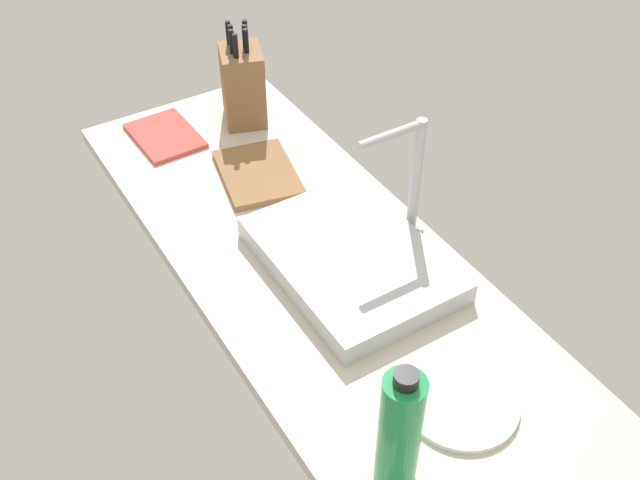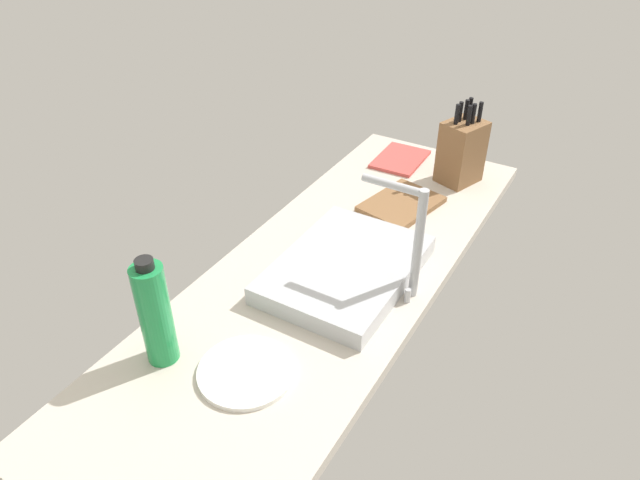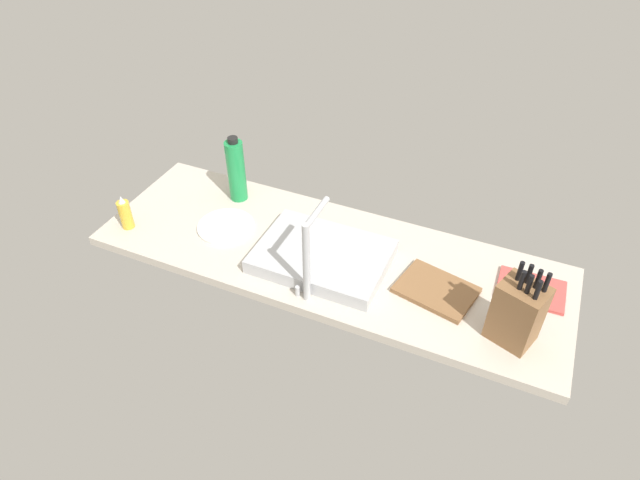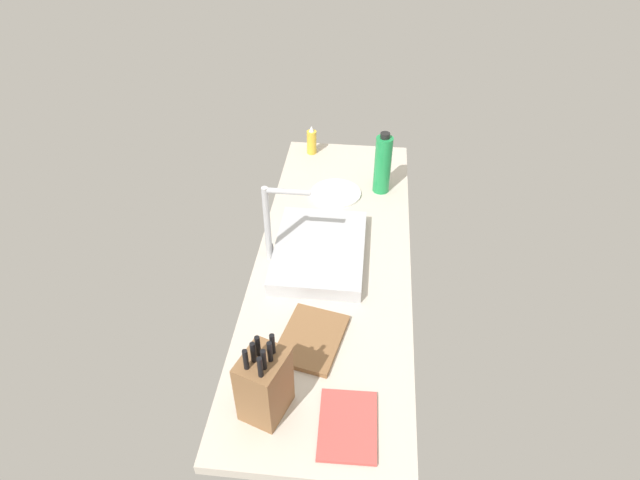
# 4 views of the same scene
# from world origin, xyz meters

# --- Properties ---
(countertop_slab) EXTENTS (1.72, 0.58, 0.04)m
(countertop_slab) POSITION_xyz_m (0.00, 0.00, 0.02)
(countertop_slab) COLOR beige
(countertop_slab) RESTS_ON ground
(sink_basin) EXTENTS (0.46, 0.33, 0.05)m
(sink_basin) POSITION_xyz_m (-0.00, 0.05, 0.06)
(sink_basin) COLOR #B7BABF
(sink_basin) RESTS_ON countertop_slab
(faucet) EXTENTS (0.06, 0.17, 0.31)m
(faucet) POSITION_xyz_m (-0.03, 0.22, 0.22)
(faucet) COLOR #B7BABF
(faucet) RESTS_ON countertop_slab
(knife_block) EXTENTS (0.16, 0.15, 0.28)m
(knife_block) POSITION_xyz_m (-0.67, 0.13, 0.15)
(knife_block) COLOR brown
(knife_block) RESTS_ON countertop_slab
(cutting_board) EXTENTS (0.28, 0.23, 0.02)m
(cutting_board) POSITION_xyz_m (-0.41, 0.03, 0.04)
(cutting_board) COLOR brown
(cutting_board) RESTS_ON countertop_slab
(water_bottle) EXTENTS (0.07, 0.07, 0.28)m
(water_bottle) POSITION_xyz_m (0.47, -0.17, 0.17)
(water_bottle) COLOR #1E8E47
(water_bottle) RESTS_ON countertop_slab
(dinner_plate) EXTENTS (0.22, 0.22, 0.01)m
(dinner_plate) POSITION_xyz_m (0.42, 0.03, 0.04)
(dinner_plate) COLOR white
(dinner_plate) RESTS_ON countertop_slab
(dish_towel) EXTENTS (0.22, 0.16, 0.01)m
(dish_towel) POSITION_xyz_m (-0.70, -0.10, 0.04)
(dish_towel) COLOR #CC4C47
(dish_towel) RESTS_ON countertop_slab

